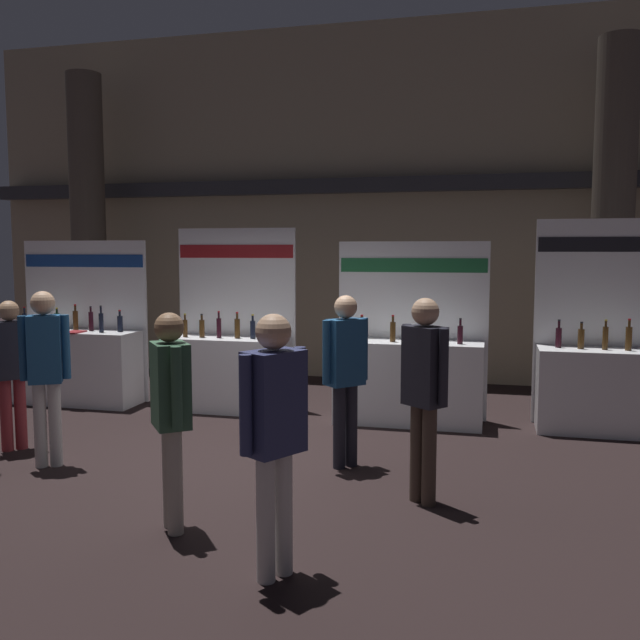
{
  "coord_description": "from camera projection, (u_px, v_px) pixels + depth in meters",
  "views": [
    {
      "loc": [
        2.51,
        -6.61,
        2.17
      ],
      "look_at": [
        0.57,
        1.2,
        1.35
      ],
      "focal_mm": 38.42,
      "sensor_mm": 36.0,
      "label": 1
    }
  ],
  "objects": [
    {
      "name": "visitor_4",
      "position": [
        424.0,
        383.0,
        5.81
      ],
      "size": [
        0.42,
        0.39,
        1.77
      ],
      "rotation": [
        0.0,
        0.0,
        2.47
      ],
      "color": "#47382D",
      "rests_on": "ground_plane"
    },
    {
      "name": "visitor_8",
      "position": [
        171.0,
        402.0,
        5.23
      ],
      "size": [
        0.42,
        0.43,
        1.7
      ],
      "rotation": [
        0.0,
        0.0,
        2.23
      ],
      "color": "#ADA393",
      "rests_on": "ground_plane"
    },
    {
      "name": "exhibitor_booth_2",
      "position": [
        409.0,
        375.0,
        8.61
      ],
      "size": [
        1.92,
        0.66,
        2.29
      ],
      "color": "white",
      "rests_on": "ground_plane"
    },
    {
      "name": "trash_bin",
      "position": [
        261.0,
        412.0,
        7.86
      ],
      "size": [
        0.34,
        0.34,
        0.63
      ],
      "color": "#38383D",
      "rests_on": "ground_plane"
    },
    {
      "name": "visitor_6",
      "position": [
        45.0,
        364.0,
        6.81
      ],
      "size": [
        0.43,
        0.35,
        1.77
      ],
      "rotation": [
        0.0,
        0.0,
        0.52
      ],
      "color": "silver",
      "rests_on": "ground_plane"
    },
    {
      "name": "exhibitor_booth_3",
      "position": [
        603.0,
        380.0,
        8.16
      ],
      "size": [
        1.59,
        0.66,
        2.55
      ],
      "color": "white",
      "rests_on": "ground_plane"
    },
    {
      "name": "exhibitor_booth_1",
      "position": [
        230.0,
        365.0,
        9.31
      ],
      "size": [
        1.7,
        0.66,
        2.48
      ],
      "color": "white",
      "rests_on": "ground_plane"
    },
    {
      "name": "visitor_7",
      "position": [
        274.0,
        421.0,
        4.46
      ],
      "size": [
        0.41,
        0.48,
        1.77
      ],
      "rotation": [
        0.0,
        0.0,
        4.18
      ],
      "color": "silver",
      "rests_on": "ground_plane"
    },
    {
      "name": "exhibitor_booth_0",
      "position": [
        76.0,
        360.0,
        9.74
      ],
      "size": [
        1.95,
        0.69,
        2.31
      ],
      "color": "white",
      "rests_on": "ground_plane"
    },
    {
      "name": "ground_plane",
      "position": [
        240.0,
        457.0,
        7.2
      ],
      "size": [
        25.47,
        25.47,
        0.0
      ],
      "primitive_type": "plane",
      "color": "black"
    },
    {
      "name": "hall_colonnade",
      "position": [
        337.0,
        207.0,
        11.43
      ],
      "size": [
        12.74,
        1.4,
        5.87
      ],
      "color": "gray",
      "rests_on": "ground_plane"
    },
    {
      "name": "visitor_0",
      "position": [
        11.0,
        363.0,
        7.39
      ],
      "size": [
        0.39,
        0.4,
        1.64
      ],
      "rotation": [
        0.0,
        0.0,
        0.83
      ],
      "color": "maroon",
      "rests_on": "ground_plane"
    },
    {
      "name": "visitor_1",
      "position": [
        345.0,
        367.0,
        6.79
      ],
      "size": [
        0.4,
        0.41,
        1.73
      ],
      "rotation": [
        0.0,
        0.0,
        0.81
      ],
      "color": "#23232D",
      "rests_on": "ground_plane"
    }
  ]
}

